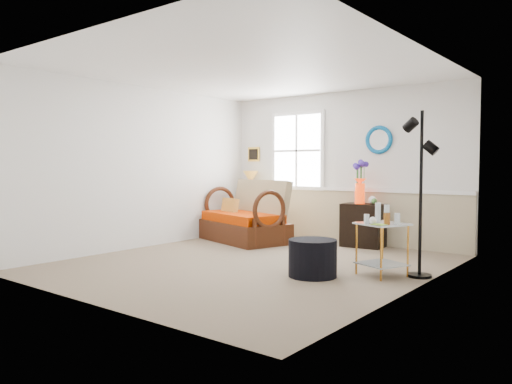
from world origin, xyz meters
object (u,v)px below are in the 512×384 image
Objects in this scene: lamp_stand at (250,216)px; cabinet at (363,225)px; side_table at (382,249)px; loveseat at (244,211)px; floor_lamp at (421,194)px; ottoman at (313,258)px.

cabinet is at bearing -1.75° from lamp_stand.
lamp_stand is 1.08× the size of side_table.
cabinet is 2.17m from side_table.
loveseat is 3.58m from floor_lamp.
cabinet is at bearing 121.73° from side_table.
side_table is 0.84m from ottoman.
ottoman is (-1.02, -0.76, -0.76)m from floor_lamp.
floor_lamp reaches higher than ottoman.
cabinet reaches higher than side_table.
floor_lamp is (0.38, 0.21, 0.67)m from side_table.
floor_lamp reaches higher than side_table.
loveseat is 2.94m from ottoman.
lamp_stand is 2.42m from cabinet.
loveseat is at bearing -177.01° from floor_lamp.
lamp_stand is 4.35m from floor_lamp.
cabinet reaches higher than lamp_stand.
loveseat reaches higher than lamp_stand.
lamp_stand is 0.35× the size of floor_lamp.
lamp_stand is 4.05m from side_table.
floor_lamp is 1.48m from ottoman.
floor_lamp reaches higher than loveseat.
ottoman is (2.42, -1.65, -0.31)m from loveseat.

